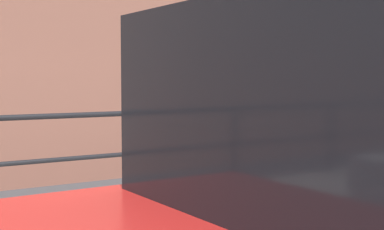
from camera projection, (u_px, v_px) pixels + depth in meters
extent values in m
cylinder|color=slate|center=(170.00, 228.00, 3.40)|extent=(0.07, 0.07, 0.96)
cylinder|color=slate|center=(169.00, 127.00, 3.35)|extent=(0.17, 0.17, 0.32)
sphere|color=silver|center=(169.00, 96.00, 3.34)|extent=(0.16, 0.16, 0.16)
cube|color=black|center=(176.00, 116.00, 3.28)|extent=(0.09, 0.01, 0.07)
cube|color=yellow|center=(176.00, 137.00, 3.28)|extent=(0.10, 0.01, 0.09)
cylinder|color=slate|center=(238.00, 221.00, 3.71)|extent=(0.15, 0.15, 0.88)
cylinder|color=slate|center=(213.00, 224.00, 3.62)|extent=(0.15, 0.15, 0.88)
cube|color=gray|center=(227.00, 110.00, 3.62)|extent=(0.47, 0.25, 0.66)
sphere|color=brown|center=(227.00, 43.00, 3.59)|extent=(0.24, 0.24, 0.24)
cylinder|color=gray|center=(260.00, 107.00, 3.74)|extent=(0.09, 0.09, 0.62)
cylinder|color=gray|center=(205.00, 94.00, 3.32)|extent=(0.12, 0.49, 0.52)
cylinder|color=black|center=(76.00, 115.00, 5.76)|extent=(24.00, 0.06, 0.06)
cylinder|color=black|center=(76.00, 158.00, 5.79)|extent=(24.00, 0.05, 0.05)
cylinder|color=black|center=(152.00, 156.00, 6.28)|extent=(0.06, 0.06, 1.03)
cylinder|color=black|center=(273.00, 146.00, 7.27)|extent=(0.06, 0.06, 1.03)
cylinder|color=black|center=(365.00, 138.00, 8.25)|extent=(0.06, 0.06, 1.03)
cube|color=brown|center=(15.00, 50.00, 7.81)|extent=(32.00, 0.50, 3.99)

